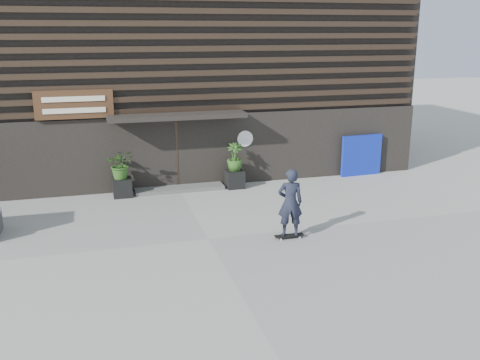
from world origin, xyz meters
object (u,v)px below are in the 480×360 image
object	(u,v)px
blue_tarp	(361,155)
planter_pot_right	(235,179)
planter_pot_left	(122,187)
skateboarder	(290,203)

from	to	relation	value
blue_tarp	planter_pot_right	bearing A→B (deg)	179.33
planter_pot_left	blue_tarp	size ratio (longest dim) A/B	0.37
planter_pot_left	planter_pot_right	world-z (taller)	same
planter_pot_left	skateboarder	xyz separation A→B (m)	(3.95, -4.92, 0.68)
planter_pot_right	blue_tarp	distance (m)	4.99
skateboarder	planter_pot_left	bearing A→B (deg)	128.77
blue_tarp	skateboarder	size ratio (longest dim) A/B	0.86
blue_tarp	skateboarder	xyz separation A→B (m)	(-4.80, -5.22, 0.22)
planter_pot_left	blue_tarp	world-z (taller)	blue_tarp
planter_pot_right	skateboarder	bearing A→B (deg)	-88.25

